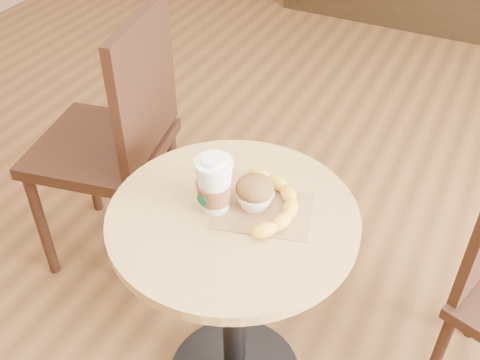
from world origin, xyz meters
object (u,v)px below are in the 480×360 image
at_px(coffee_cup, 215,186).
at_px(cafe_table, 234,276).
at_px(muffin, 255,192).
at_px(banana, 267,203).
at_px(chair_left, 117,138).

bearing_deg(coffee_cup, cafe_table, 14.29).
bearing_deg(muffin, banana, 4.18).
distance_m(chair_left, banana, 0.80).
relative_size(cafe_table, banana, 2.95).
height_order(cafe_table, muffin, muffin).
xyz_separation_m(chair_left, banana, (0.71, -0.29, 0.21)).
xyz_separation_m(coffee_cup, muffin, (0.09, 0.05, -0.02)).
bearing_deg(cafe_table, muffin, 53.19).
height_order(chair_left, muffin, chair_left).
bearing_deg(banana, coffee_cup, -179.10).
relative_size(coffee_cup, banana, 0.63).
distance_m(coffee_cup, muffin, 0.10).
height_order(chair_left, coffee_cup, chair_left).
distance_m(coffee_cup, banana, 0.14).
xyz_separation_m(cafe_table, muffin, (0.04, 0.05, 0.29)).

